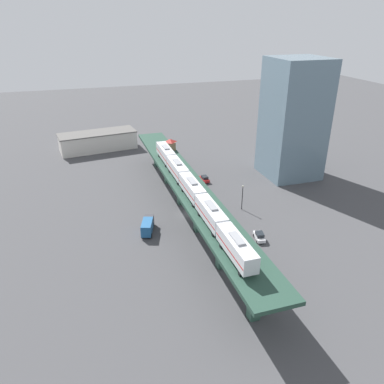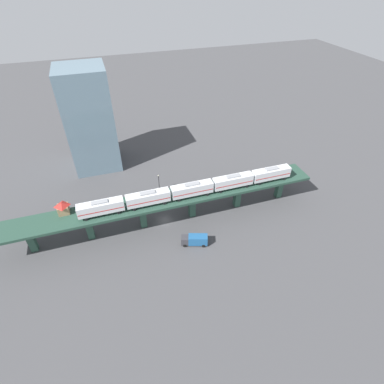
% 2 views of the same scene
% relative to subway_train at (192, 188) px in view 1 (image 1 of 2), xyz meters
% --- Properties ---
extents(ground_plane, '(400.00, 400.00, 0.00)m').
position_rel_subway_train_xyz_m(ground_plane, '(1.42, 8.07, -11.26)').
color(ground_plane, '#424244').
extents(elevated_viaduct, '(8.64, 92.02, 8.72)m').
position_rel_subway_train_xyz_m(elevated_viaduct, '(1.42, 7.87, -3.81)').
color(elevated_viaduct, '#244135').
rests_on(elevated_viaduct, ground).
extents(subway_train, '(3.00, 62.41, 4.45)m').
position_rel_subway_train_xyz_m(subway_train, '(0.00, 0.00, 0.00)').
color(subway_train, silver).
rests_on(subway_train, elevated_viaduct).
extents(signal_hut, '(3.23, 3.23, 3.40)m').
position_rel_subway_train_xyz_m(signal_hut, '(3.89, 34.83, -0.74)').
color(signal_hut, '#8C7251').
rests_on(signal_hut, elevated_viaduct).
extents(street_car_red, '(2.18, 4.51, 1.89)m').
position_rel_subway_train_xyz_m(street_car_red, '(12.50, 26.75, -10.32)').
color(street_car_red, '#AD1E1E').
rests_on(street_car_red, ground).
extents(street_car_white, '(2.59, 4.66, 1.89)m').
position_rel_subway_train_xyz_m(street_car_white, '(13.52, -8.53, -10.32)').
color(street_car_white, silver).
rests_on(street_car_white, ground).
extents(delivery_truck, '(4.45, 7.54, 3.20)m').
position_rel_subway_train_xyz_m(delivery_truck, '(-10.22, 2.53, -9.50)').
color(delivery_truck, '#333338').
rests_on(delivery_truck, ground).
extents(street_lamp, '(0.44, 0.44, 6.94)m').
position_rel_subway_train_xyz_m(street_lamp, '(15.86, 6.39, -7.15)').
color(street_lamp, black).
rests_on(street_lamp, ground).
extents(warehouse_building, '(29.65, 13.83, 6.80)m').
position_rel_subway_train_xyz_m(warehouse_building, '(-16.18, 68.07, -7.85)').
color(warehouse_building, beige).
rests_on(warehouse_building, ground).
extents(office_tower, '(16.00, 16.00, 36.00)m').
position_rel_subway_train_xyz_m(office_tower, '(40.25, 24.45, 6.74)').
color(office_tower, slate).
rests_on(office_tower, ground).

